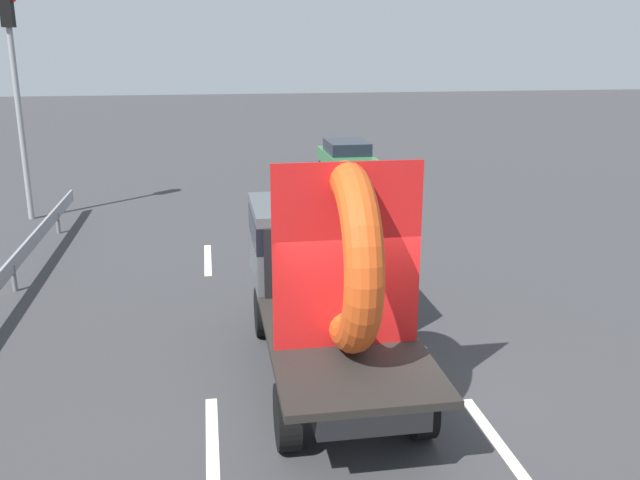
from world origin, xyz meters
TOP-DOWN VIEW (x-y plane):
  - ground_plane at (0.00, 0.00)m, footprint 120.00×120.00m
  - flatbed_truck at (-0.37, 1.37)m, footprint 2.02×5.52m
  - distant_sedan at (3.20, 17.21)m, footprint 1.65×3.85m
  - traffic_light at (-7.08, 11.71)m, footprint 0.42×0.36m
  - lane_dash_left_near at (-2.15, -0.81)m, footprint 0.16×2.42m
  - lane_dash_left_far at (-2.15, 6.98)m, footprint 0.16×2.37m
  - lane_dash_right_near at (1.42, -1.66)m, footprint 0.16×2.92m
  - lane_dash_right_far at (1.42, 6.48)m, footprint 0.16×2.72m

SIDE VIEW (x-z plane):
  - ground_plane at x=0.00m, z-range 0.00..0.00m
  - lane_dash_left_near at x=-2.15m, z-range 0.00..0.01m
  - lane_dash_left_far at x=-2.15m, z-range 0.00..0.01m
  - lane_dash_right_near at x=1.42m, z-range 0.00..0.01m
  - lane_dash_right_far at x=1.42m, z-range 0.00..0.01m
  - distant_sedan at x=3.20m, z-range 0.05..1.30m
  - flatbed_truck at x=-0.37m, z-range -0.14..3.33m
  - traffic_light at x=-7.08m, z-range 0.91..7.05m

